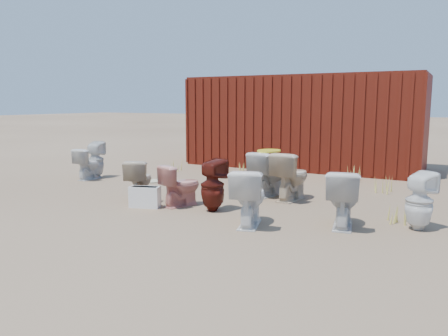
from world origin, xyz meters
The scene contains 22 objects.
ground centered at (0.00, 0.00, 0.00)m, with size 100.00×100.00×0.00m, color brown.
shipping_container centered at (0.00, 5.20, 1.20)m, with size 6.00×2.40×2.40m, color #4D1A0C.
toilet_front_a centered at (-3.60, 0.88, 0.35)m, with size 0.39×0.69×0.70m, color silver.
toilet_front_pink centered at (-0.34, -0.29, 0.35)m, with size 0.39×0.69×0.70m, color #DE8C80.
toilet_front_c centered at (1.16, -0.80, 0.41)m, with size 0.45×0.80×0.81m, color white.
toilet_front_maroon centered at (0.30, -0.35, 0.42)m, with size 0.38×0.38×0.84m, color #52150E.
toilet_front_e centered at (2.34, -0.25, 0.40)m, with size 0.45×0.79×0.81m, color silver.
toilet_back_a centered at (-3.60, 1.07, 0.42)m, with size 0.38×0.38×0.83m, color silver.
toilet_back_beige_left centered at (-1.25, -0.25, 0.36)m, with size 0.40×0.71×0.72m, color tan.
toilet_back_beige_right centered at (1.12, 1.03, 0.43)m, with size 0.48×0.84×0.86m, color beige.
toilet_back_yellowlid centered at (0.63, 1.17, 0.41)m, with size 0.46×0.81×0.83m, color silver.
toilet_back_e centered at (3.28, 0.09, 0.40)m, with size 0.36×0.37×0.80m, color white.
yellow_lid centered at (0.63, 1.17, 0.84)m, with size 0.42×0.52×0.03m, color yellow.
loose_tank centered at (-0.81, -0.66, 0.17)m, with size 0.50×0.20×0.35m, color white.
loose_lid_near centered at (-2.17, 1.28, 0.01)m, with size 0.38×0.49×0.02m, color beige.
loose_lid_far centered at (-2.06, 1.61, 0.01)m, with size 0.36×0.47×0.02m, color beige.
weed_clump_a centered at (-2.60, 2.77, 0.13)m, with size 0.36×0.36×0.26m, color #BEB34C.
weed_clump_b centered at (0.07, 2.56, 0.12)m, with size 0.32×0.32×0.24m, color #BEB34C.
weed_clump_c centered at (2.45, 2.51, 0.18)m, with size 0.36×0.36×0.36m, color #BEB34C.
weed_clump_d centered at (-1.06, 3.50, 0.13)m, with size 0.30×0.30×0.26m, color #BEB34C.
weed_clump_e centered at (1.69, 3.46, 0.17)m, with size 0.34×0.34×0.33m, color #BEB34C.
weed_clump_f centered at (3.01, 0.31, 0.12)m, with size 0.28×0.28×0.23m, color #BEB34C.
Camera 1 is at (3.69, -6.25, 1.73)m, focal length 35.00 mm.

